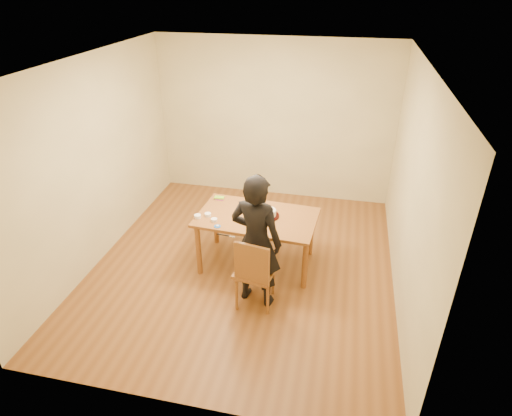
% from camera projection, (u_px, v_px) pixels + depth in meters
% --- Properties ---
extents(room_shell, '(4.00, 4.50, 2.70)m').
position_uv_depth(room_shell, '(248.00, 165.00, 5.56)').
color(room_shell, brown).
rests_on(room_shell, ground).
extents(dining_table, '(1.61, 1.02, 0.04)m').
position_uv_depth(dining_table, '(257.00, 217.00, 5.61)').
color(dining_table, brown).
rests_on(dining_table, floor).
extents(dining_chair, '(0.51, 0.51, 0.04)m').
position_uv_depth(dining_chair, '(255.00, 272.00, 5.05)').
color(dining_chair, brown).
rests_on(dining_chair, floor).
extents(cake_plate, '(0.29, 0.29, 0.02)m').
position_uv_depth(cake_plate, '(268.00, 216.00, 5.59)').
color(cake_plate, red).
rests_on(cake_plate, dining_table).
extents(cake, '(0.21, 0.21, 0.07)m').
position_uv_depth(cake, '(268.00, 213.00, 5.57)').
color(cake, white).
rests_on(cake, cake_plate).
extents(frosting_dome, '(0.21, 0.21, 0.03)m').
position_uv_depth(frosting_dome, '(268.00, 210.00, 5.54)').
color(frosting_dome, white).
rests_on(frosting_dome, cake).
extents(frosting_tub, '(0.09, 0.09, 0.08)m').
position_uv_depth(frosting_tub, '(252.00, 227.00, 5.29)').
color(frosting_tub, white).
rests_on(frosting_tub, dining_table).
extents(frosting_lid, '(0.09, 0.09, 0.01)m').
position_uv_depth(frosting_lid, '(217.00, 226.00, 5.37)').
color(frosting_lid, '#1B50B2').
rests_on(frosting_lid, dining_table).
extents(frosting_dollop, '(0.04, 0.04, 0.02)m').
position_uv_depth(frosting_dollop, '(217.00, 225.00, 5.36)').
color(frosting_dollop, white).
rests_on(frosting_dollop, frosting_lid).
extents(ramekin_green, '(0.08, 0.08, 0.04)m').
position_uv_depth(ramekin_green, '(214.00, 220.00, 5.48)').
color(ramekin_green, white).
rests_on(ramekin_green, dining_table).
extents(ramekin_yellow, '(0.08, 0.08, 0.04)m').
position_uv_depth(ramekin_yellow, '(208.00, 215.00, 5.60)').
color(ramekin_yellow, white).
rests_on(ramekin_yellow, dining_table).
extents(ramekin_multi, '(0.09, 0.09, 0.04)m').
position_uv_depth(ramekin_multi, '(198.00, 216.00, 5.56)').
color(ramekin_multi, white).
rests_on(ramekin_multi, dining_table).
extents(candy_box_pink, '(0.12, 0.06, 0.02)m').
position_uv_depth(candy_box_pink, '(220.00, 199.00, 6.00)').
color(candy_box_pink, '#C22DA0').
rests_on(candy_box_pink, dining_table).
extents(candy_box_green, '(0.14, 0.07, 0.02)m').
position_uv_depth(candy_box_green, '(219.00, 198.00, 6.00)').
color(candy_box_green, green).
rests_on(candy_box_green, candy_box_pink).
extents(spatula, '(0.16, 0.03, 0.01)m').
position_uv_depth(spatula, '(223.00, 235.00, 5.20)').
color(spatula, black).
rests_on(spatula, dining_table).
extents(person, '(0.68, 0.52, 1.69)m').
position_uv_depth(person, '(256.00, 242.00, 4.90)').
color(person, black).
rests_on(person, floor).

